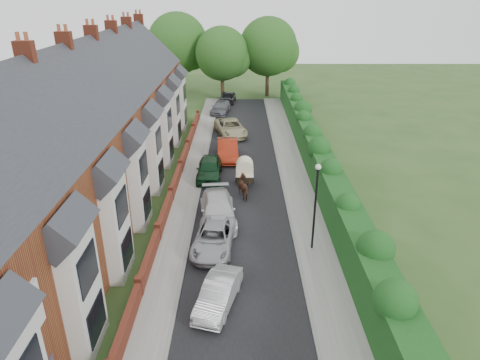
# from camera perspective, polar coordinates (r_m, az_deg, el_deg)

# --- Properties ---
(ground) EXTENTS (140.00, 140.00, 0.00)m
(ground) POSITION_cam_1_polar(r_m,az_deg,el_deg) (21.05, 1.72, -15.22)
(ground) COLOR #2D4C1E
(ground) RESTS_ON ground
(road) EXTENTS (6.00, 58.00, 0.02)m
(road) POSITION_cam_1_polar(r_m,az_deg,el_deg) (30.36, 0.25, -1.96)
(road) COLOR black
(road) RESTS_ON ground
(pavement_hedge_side) EXTENTS (2.20, 58.00, 0.12)m
(pavement_hedge_side) POSITION_cam_1_polar(r_m,az_deg,el_deg) (30.63, 7.95, -1.86)
(pavement_hedge_side) COLOR gray
(pavement_hedge_side) RESTS_ON ground
(pavement_house_side) EXTENTS (1.70, 58.00, 0.12)m
(pavement_house_side) POSITION_cam_1_polar(r_m,az_deg,el_deg) (30.58, -6.99, -1.86)
(pavement_house_side) COLOR gray
(pavement_house_side) RESTS_ON ground
(kerb_hedge_side) EXTENTS (0.18, 58.00, 0.13)m
(kerb_hedge_side) POSITION_cam_1_polar(r_m,az_deg,el_deg) (30.50, 5.99, -1.86)
(kerb_hedge_side) COLOR gray
(kerb_hedge_side) RESTS_ON ground
(kerb_house_side) EXTENTS (0.18, 58.00, 0.13)m
(kerb_house_side) POSITION_cam_1_polar(r_m,az_deg,el_deg) (30.49, -5.50, -1.85)
(kerb_house_side) COLOR gray
(kerb_house_side) RESTS_ON ground
(hedge) EXTENTS (2.10, 58.00, 2.85)m
(hedge) POSITION_cam_1_polar(r_m,az_deg,el_deg) (30.30, 11.48, 0.78)
(hedge) COLOR #133E16
(hedge) RESTS_ON ground
(terrace_row) EXTENTS (9.05, 40.50, 11.50)m
(terrace_row) POSITION_cam_1_polar(r_m,az_deg,el_deg) (29.58, -20.34, 5.11)
(terrace_row) COLOR brown
(terrace_row) RESTS_ON ground
(garden_wall_row) EXTENTS (0.35, 40.35, 1.10)m
(garden_wall_row) POSITION_cam_1_polar(r_m,az_deg,el_deg) (29.66, -9.16, -1.99)
(garden_wall_row) COLOR maroon
(garden_wall_row) RESTS_ON ground
(lamppost) EXTENTS (0.32, 0.32, 5.16)m
(lamppost) POSITION_cam_1_polar(r_m,az_deg,el_deg) (22.98, 10.08, -2.21)
(lamppost) COLOR black
(lamppost) RESTS_ON ground
(tree_far_left) EXTENTS (7.14, 6.80, 9.29)m
(tree_far_left) POSITION_cam_1_polar(r_m,az_deg,el_deg) (56.92, -2.06, 16.33)
(tree_far_left) COLOR #332316
(tree_far_left) RESTS_ON ground
(tree_far_right) EXTENTS (7.98, 7.60, 10.31)m
(tree_far_right) POSITION_cam_1_polar(r_m,az_deg,el_deg) (58.93, 4.16, 17.14)
(tree_far_right) COLOR #332316
(tree_far_right) RESTS_ON ground
(tree_far_back) EXTENTS (8.40, 8.00, 10.82)m
(tree_far_back) POSITION_cam_1_polar(r_m,az_deg,el_deg) (60.29, -7.89, 17.43)
(tree_far_back) COLOR #332316
(tree_far_back) RESTS_ON ground
(car_silver_a) EXTENTS (2.29, 4.07, 1.27)m
(car_silver_a) POSITION_cam_1_polar(r_m,az_deg,el_deg) (20.20, -2.91, -14.88)
(car_silver_a) COLOR #B6B5BB
(car_silver_a) RESTS_ON ground
(car_silver_b) EXTENTS (2.58, 4.85, 1.30)m
(car_silver_b) POSITION_cam_1_polar(r_m,az_deg,el_deg) (24.12, -3.49, -7.70)
(car_silver_b) COLOR #A5A6AC
(car_silver_b) RESTS_ON ground
(car_white) EXTENTS (2.67, 5.39, 1.51)m
(car_white) POSITION_cam_1_polar(r_m,az_deg,el_deg) (26.77, -2.98, -3.99)
(car_white) COLOR silver
(car_white) RESTS_ON ground
(car_green) EXTENTS (1.84, 4.56, 1.55)m
(car_green) POSITION_cam_1_polar(r_m,az_deg,el_deg) (32.85, -4.13, 1.52)
(car_green) COLOR black
(car_green) RESTS_ON ground
(car_red) EXTENTS (1.97, 4.97, 1.61)m
(car_red) POSITION_cam_1_polar(r_m,az_deg,el_deg) (36.71, -1.67, 4.09)
(car_red) COLOR maroon
(car_red) RESTS_ON ground
(car_beige) EXTENTS (3.79, 5.91, 1.52)m
(car_beige) POSITION_cam_1_polar(r_m,az_deg,el_deg) (42.89, -1.27, 6.99)
(car_beige) COLOR tan
(car_beige) RESTS_ON ground
(car_grey) EXTENTS (2.53, 4.91, 1.36)m
(car_grey) POSITION_cam_1_polar(r_m,az_deg,el_deg) (50.94, -2.60, 9.64)
(car_grey) COLOR #5C5E64
(car_grey) RESTS_ON ground
(car_black) EXTENTS (2.03, 4.06, 1.33)m
(car_black) POSITION_cam_1_polar(r_m,az_deg,el_deg) (56.01, -1.51, 10.96)
(car_black) COLOR black
(car_black) RESTS_ON ground
(horse) EXTENTS (1.42, 1.97, 1.52)m
(horse) POSITION_cam_1_polar(r_m,az_deg,el_deg) (29.76, 0.65, -0.93)
(horse) COLOR #4B2B1B
(horse) RESTS_ON ground
(horse_cart) EXTENTS (1.34, 2.97, 2.14)m
(horse_cart) POSITION_cam_1_polar(r_m,az_deg,el_deg) (31.35, 0.62, 1.34)
(horse_cart) COLOR black
(horse_cart) RESTS_ON ground
(car_extra_far) EXTENTS (1.89, 4.08, 1.35)m
(car_extra_far) POSITION_cam_1_polar(r_m,az_deg,el_deg) (55.85, -1.77, 10.93)
(car_extra_far) COLOR black
(car_extra_far) RESTS_ON ground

